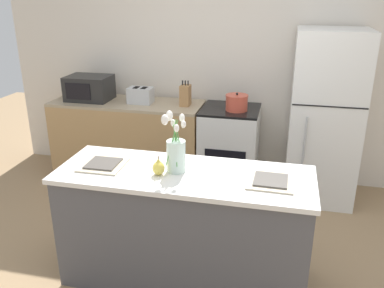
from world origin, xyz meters
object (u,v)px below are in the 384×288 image
at_px(refrigerator, 325,118).
at_px(toaster, 140,95).
at_px(stove_range, 229,149).
at_px(pear_figurine, 159,167).
at_px(plate_setting_left, 103,164).
at_px(plate_setting_right, 271,181).
at_px(flower_vase, 176,151).
at_px(knife_block, 185,95).
at_px(microwave, 89,88).
at_px(cooking_pot, 237,103).

distance_m(refrigerator, toaster, 1.95).
distance_m(stove_range, pear_figurine, 1.76).
bearing_deg(plate_setting_left, plate_setting_right, 0.00).
xyz_separation_m(stove_range, flower_vase, (-0.16, -1.59, 0.58)).
bearing_deg(flower_vase, refrigerator, 55.12).
distance_m(flower_vase, plate_setting_right, 0.67).
bearing_deg(knife_block, stove_range, -0.87).
distance_m(plate_setting_left, microwave, 1.86).
bearing_deg(microwave, flower_vase, -47.84).
xyz_separation_m(plate_setting_left, microwave, (-0.90, 1.62, 0.15)).
height_order(flower_vase, toaster, flower_vase).
bearing_deg(toaster, plate_setting_left, -79.63).
xyz_separation_m(refrigerator, pear_figurine, (-1.21, -1.67, 0.07)).
xyz_separation_m(plate_setting_left, cooking_pot, (0.77, 1.56, 0.10)).
height_order(plate_setting_right, toaster, toaster).
bearing_deg(plate_setting_right, toaster, 132.74).
relative_size(refrigerator, flower_vase, 3.95).
bearing_deg(knife_block, pear_figurine, -82.20).
relative_size(flower_vase, cooking_pot, 1.90).
bearing_deg(pear_figurine, knife_block, 97.80).
xyz_separation_m(pear_figurine, toaster, (-0.73, 1.67, 0.06)).
distance_m(flower_vase, knife_block, 1.63).
distance_m(toaster, microwave, 0.61).
height_order(plate_setting_right, cooking_pot, cooking_pot).
height_order(refrigerator, pear_figurine, refrigerator).
relative_size(refrigerator, microwave, 3.62).
bearing_deg(pear_figurine, flower_vase, 38.96).
height_order(stove_range, plate_setting_right, stove_range).
bearing_deg(cooking_pot, plate_setting_left, -116.14).
relative_size(pear_figurine, knife_block, 0.51).
bearing_deg(flower_vase, stove_range, 84.28).
bearing_deg(cooking_pot, microwave, 178.04).
relative_size(refrigerator, toaster, 6.21).
distance_m(flower_vase, cooking_pot, 1.55).
height_order(stove_range, cooking_pot, cooking_pot).
xyz_separation_m(flower_vase, toaster, (-0.83, 1.58, -0.04)).
xyz_separation_m(refrigerator, plate_setting_right, (-0.45, -1.62, 0.03)).
bearing_deg(cooking_pot, stove_range, 139.84).
height_order(flower_vase, pear_figurine, flower_vase).
distance_m(stove_range, plate_setting_right, 1.75).
bearing_deg(cooking_pot, refrigerator, 3.80).
relative_size(cooking_pot, knife_block, 0.86).
height_order(flower_vase, plate_setting_right, flower_vase).
relative_size(pear_figurine, plate_setting_left, 0.45).
bearing_deg(flower_vase, plate_setting_left, -177.08).
xyz_separation_m(stove_range, knife_block, (-0.49, 0.01, 0.57)).
height_order(toaster, microwave, microwave).
xyz_separation_m(toaster, cooking_pot, (1.06, -0.05, -0.00)).
height_order(plate_setting_left, microwave, microwave).
height_order(stove_range, knife_block, knife_block).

